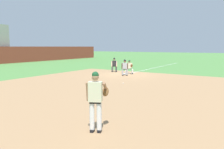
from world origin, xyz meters
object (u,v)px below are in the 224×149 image
Objects in this scene: pitcher at (96,98)px; umpire at (114,64)px; first_baseman at (129,66)px; baserunner at (125,67)px; baseball at (123,83)px; first_base_bag at (124,74)px.

pitcher reaches higher than umpire.
first_baseman is 0.92× the size of baserunner.
baseball is 8.84m from pitcher.
first_baseman is at bearing 23.28° from baseball.
pitcher is at bearing -150.18° from umpire.
first_base_bag is 0.26× the size of umpire.
first_baseman is at bearing 9.36° from baserunner.
first_baseman is (13.08, 5.77, -0.33)m from pitcher.
first_baseman is 1.31m from baserunner.
baserunner is (3.78, 1.97, 0.76)m from baseball.
first_base_bag reaches higher than baseball.
first_baseman is 2.20m from umpire.
first_baseman is (5.07, 2.18, 0.69)m from baseball.
umpire is at bearing 29.82° from pitcher.
first_base_bag is at bearing 28.08° from baseball.
first_baseman is at bearing -107.35° from umpire.
baserunner is (-1.29, -0.21, 0.06)m from first_baseman.
first_baseman reaches higher than baseball.
baseball is at bearing -143.20° from umpire.
first_baseman reaches higher than first_base_bag.
baseball is 0.05× the size of baserunner.
baserunner is at bearing 25.25° from pitcher.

